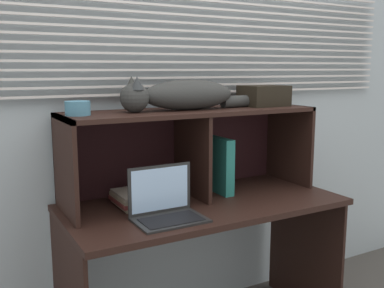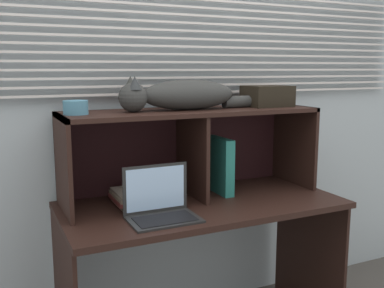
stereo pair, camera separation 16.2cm
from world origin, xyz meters
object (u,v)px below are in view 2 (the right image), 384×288
(book_stack, at_px, (132,197))
(laptop, at_px, (161,207))
(binder_upright, at_px, (219,165))
(small_basket, at_px, (76,108))
(storage_box, at_px, (267,96))
(cat, at_px, (184,95))

(book_stack, bearing_deg, laptop, -78.53)
(laptop, xyz_separation_m, book_stack, (-0.05, 0.26, -0.02))
(binder_upright, distance_m, small_basket, 0.83)
(binder_upright, xyz_separation_m, small_basket, (-0.76, 0.00, 0.34))
(book_stack, bearing_deg, small_basket, 179.43)
(book_stack, height_order, small_basket, small_basket)
(storage_box, bearing_deg, binder_upright, 180.00)
(laptop, xyz_separation_m, small_basket, (-0.31, 0.26, 0.44))
(cat, bearing_deg, small_basket, 180.00)
(storage_box, bearing_deg, cat, 180.00)
(binder_upright, xyz_separation_m, book_stack, (-0.50, -0.00, -0.12))
(small_basket, bearing_deg, cat, 0.00)
(binder_upright, distance_m, book_stack, 0.51)
(laptop, bearing_deg, book_stack, 101.47)
(binder_upright, height_order, book_stack, binder_upright)
(cat, bearing_deg, book_stack, -179.48)
(cat, xyz_separation_m, small_basket, (-0.54, 0.00, -0.04))
(cat, xyz_separation_m, storage_box, (0.51, 0.00, -0.02))
(binder_upright, bearing_deg, book_stack, -179.70)
(cat, distance_m, book_stack, 0.58)
(binder_upright, relative_size, storage_box, 1.24)
(laptop, height_order, small_basket, small_basket)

